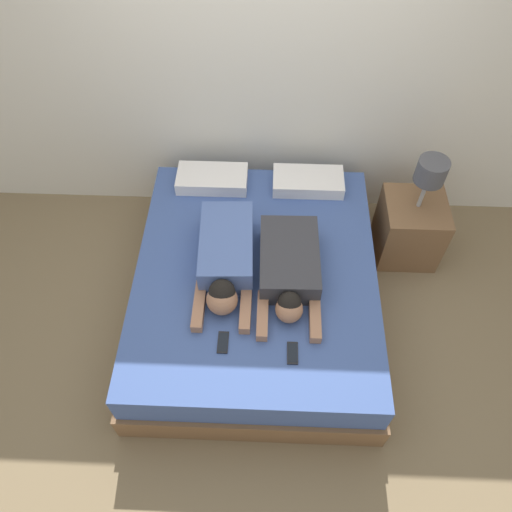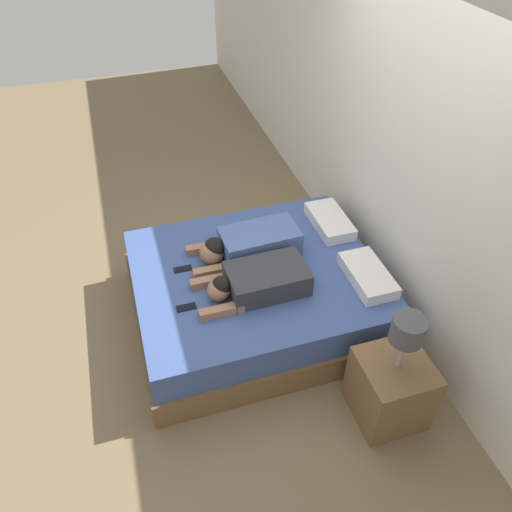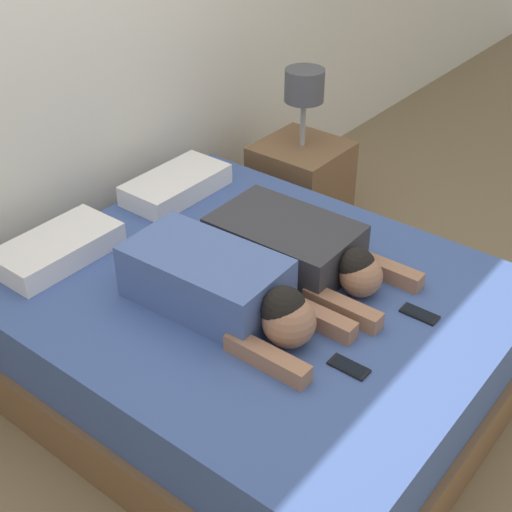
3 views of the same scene
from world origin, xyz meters
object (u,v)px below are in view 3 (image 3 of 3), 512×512
pillow_head_right (176,185)px  person_left (225,288)px  nightstand (301,181)px  person_right (299,249)px  cell_phone_left (349,367)px  pillow_head_left (58,248)px  cell_phone_right (420,314)px  bed (256,335)px

pillow_head_right → person_left: (-0.57, -0.81, 0.06)m
nightstand → person_right: bearing=-145.4°
person_left → cell_phone_left: person_left is taller
pillow_head_left → nightstand: (1.56, -0.19, -0.26)m
pillow_head_left → cell_phone_left: bearing=-82.2°
person_left → nightstand: bearing=23.8°
cell_phone_left → pillow_head_left: bearing=97.8°
person_left → cell_phone_right: size_ratio=6.21×
cell_phone_left → nightstand: bearing=40.5°
pillow_head_left → person_left: (0.17, -0.81, 0.06)m
bed → person_right: size_ratio=2.30×
cell_phone_left → person_right: bearing=51.4°
pillow_head_left → pillow_head_right: size_ratio=1.00×
person_right → cell_phone_right: 0.57m
person_left → person_right: 0.43m
person_right → nightstand: (0.97, 0.67, -0.30)m
person_right → cell_phone_left: bearing=-128.6°
cell_phone_left → person_left: bearing=92.1°
person_left → cell_phone_left: size_ratio=6.21×
cell_phone_left → nightstand: nightstand is taller
pillow_head_right → person_right: bearing=-99.8°
person_left → person_right: size_ratio=1.05×
pillow_head_left → cell_phone_left: (0.19, -1.37, -0.05)m
person_right → cell_phone_right: person_right is taller
pillow_head_left → cell_phone_left: size_ratio=3.64×
nightstand → bed: bearing=-152.9°
person_left → cell_phone_left: bearing=-87.9°
person_right → cell_phone_left: 0.65m
pillow_head_left → pillow_head_right: bearing=0.0°
pillow_head_right → person_left: size_ratio=0.59×
pillow_head_right → cell_phone_right: (-0.12, -1.43, -0.05)m
person_right → cell_phone_right: (0.02, -0.56, -0.09)m
bed → nightstand: bearing=27.1°
pillow_head_right → person_right: (-0.15, -0.86, 0.04)m
person_right → cell_phone_left: (-0.40, -0.51, -0.09)m
person_right → nightstand: nightstand is taller
bed → person_left: (-0.20, -0.01, 0.37)m
pillow_head_right → cell_phone_left: 1.48m
pillow_head_left → cell_phone_right: bearing=-66.6°
pillow_head_right → cell_phone_left: size_ratio=3.64×
bed → pillow_head_left: pillow_head_left is taller
person_left → nightstand: (1.40, 0.62, -0.31)m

